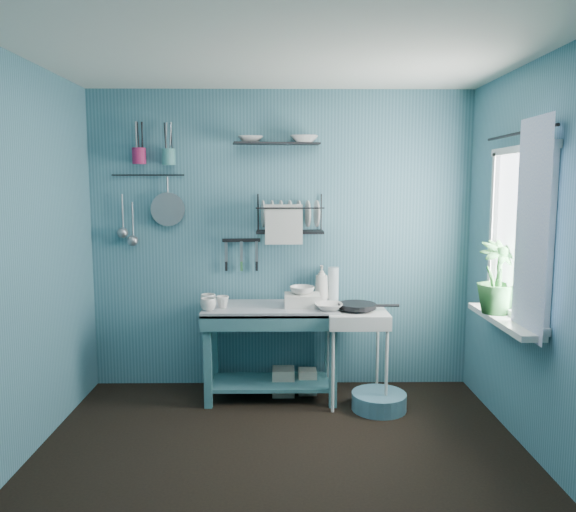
{
  "coord_description": "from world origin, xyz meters",
  "views": [
    {
      "loc": [
        -0.0,
        -3.23,
        1.72
      ],
      "look_at": [
        0.05,
        0.85,
        1.2
      ],
      "focal_mm": 35.0,
      "sensor_mm": 36.0,
      "label": 1
    }
  ],
  "objects_px": {
    "storage_tin_small": "(307,381)",
    "water_bottle": "(333,284)",
    "mug_mid": "(222,302)",
    "utensil_cup_teal": "(169,157)",
    "mug_right": "(208,300)",
    "hotplate_stand": "(356,356)",
    "floor_basin": "(379,401)",
    "colander": "(168,209)",
    "frying_pan": "(357,306)",
    "utensil_cup_magenta": "(139,156)",
    "work_counter": "(271,352)",
    "dish_rack": "(290,214)",
    "storage_tin_large": "(283,381)",
    "soap_bottle": "(322,283)",
    "potted_plant": "(497,277)",
    "mug_left": "(208,304)",
    "wash_tub": "(302,300)"
  },
  "relations": [
    {
      "from": "storage_tin_small",
      "to": "water_bottle",
      "type": "bearing_deg",
      "value": 32.47
    },
    {
      "from": "mug_mid",
      "to": "storage_tin_small",
      "type": "height_order",
      "value": "mug_mid"
    },
    {
      "from": "water_bottle",
      "to": "utensil_cup_teal",
      "type": "bearing_deg",
      "value": 178.88
    },
    {
      "from": "mug_right",
      "to": "hotplate_stand",
      "type": "height_order",
      "value": "mug_right"
    },
    {
      "from": "storage_tin_small",
      "to": "floor_basin",
      "type": "relative_size",
      "value": 0.48
    },
    {
      "from": "mug_mid",
      "to": "colander",
      "type": "xyz_separation_m",
      "value": [
        -0.48,
        0.34,
        0.71
      ]
    },
    {
      "from": "frying_pan",
      "to": "utensil_cup_magenta",
      "type": "distance_m",
      "value": 2.14
    },
    {
      "from": "mug_right",
      "to": "floor_basin",
      "type": "relative_size",
      "value": 0.29
    },
    {
      "from": "mug_right",
      "to": "frying_pan",
      "type": "relative_size",
      "value": 0.41
    },
    {
      "from": "work_counter",
      "to": "dish_rack",
      "type": "xyz_separation_m",
      "value": [
        0.16,
        0.2,
        1.11
      ]
    },
    {
      "from": "mug_right",
      "to": "colander",
      "type": "height_order",
      "value": "colander"
    },
    {
      "from": "water_bottle",
      "to": "frying_pan",
      "type": "bearing_deg",
      "value": -65.14
    },
    {
      "from": "utensil_cup_teal",
      "to": "storage_tin_small",
      "type": "xyz_separation_m",
      "value": [
        1.14,
        -0.17,
        -1.85
      ]
    },
    {
      "from": "storage_tin_large",
      "to": "storage_tin_small",
      "type": "bearing_deg",
      "value": 8.53
    },
    {
      "from": "utensil_cup_teal",
      "to": "storage_tin_small",
      "type": "height_order",
      "value": "utensil_cup_teal"
    },
    {
      "from": "storage_tin_large",
      "to": "mug_right",
      "type": "bearing_deg",
      "value": -175.24
    },
    {
      "from": "work_counter",
      "to": "colander",
      "type": "distance_m",
      "value": 1.45
    },
    {
      "from": "hotplate_stand",
      "to": "storage_tin_small",
      "type": "xyz_separation_m",
      "value": [
        -0.38,
        0.2,
        -0.27
      ]
    },
    {
      "from": "hotplate_stand",
      "to": "floor_basin",
      "type": "xyz_separation_m",
      "value": [
        0.16,
        -0.16,
        -0.31
      ]
    },
    {
      "from": "work_counter",
      "to": "colander",
      "type": "relative_size",
      "value": 3.81
    },
    {
      "from": "soap_bottle",
      "to": "floor_basin",
      "type": "xyz_separation_m",
      "value": [
        0.41,
        -0.47,
        -0.84
      ]
    },
    {
      "from": "storage_tin_small",
      "to": "floor_basin",
      "type": "distance_m",
      "value": 0.64
    },
    {
      "from": "mug_mid",
      "to": "hotplate_stand",
      "type": "xyz_separation_m",
      "value": [
        1.06,
        -0.06,
        -0.43
      ]
    },
    {
      "from": "work_counter",
      "to": "mug_right",
      "type": "distance_m",
      "value": 0.66
    },
    {
      "from": "colander",
      "to": "storage_tin_large",
      "type": "relative_size",
      "value": 1.27
    },
    {
      "from": "storage_tin_small",
      "to": "frying_pan",
      "type": "bearing_deg",
      "value": -27.51
    },
    {
      "from": "work_counter",
      "to": "potted_plant",
      "type": "distance_m",
      "value": 1.83
    },
    {
      "from": "colander",
      "to": "potted_plant",
      "type": "height_order",
      "value": "colander"
    },
    {
      "from": "mug_left",
      "to": "dish_rack",
      "type": "relative_size",
      "value": 0.22
    },
    {
      "from": "utensil_cup_teal",
      "to": "potted_plant",
      "type": "distance_m",
      "value": 2.7
    },
    {
      "from": "wash_tub",
      "to": "storage_tin_large",
      "type": "height_order",
      "value": "wash_tub"
    },
    {
      "from": "wash_tub",
      "to": "floor_basin",
      "type": "bearing_deg",
      "value": -23.46
    },
    {
      "from": "mug_mid",
      "to": "floor_basin",
      "type": "relative_size",
      "value": 0.24
    },
    {
      "from": "mug_mid",
      "to": "colander",
      "type": "bearing_deg",
      "value": 144.88
    },
    {
      "from": "potted_plant",
      "to": "storage_tin_large",
      "type": "relative_size",
      "value": 2.3
    },
    {
      "from": "mug_right",
      "to": "soap_bottle",
      "type": "bearing_deg",
      "value": 12.26
    },
    {
      "from": "frying_pan",
      "to": "storage_tin_small",
      "type": "height_order",
      "value": "frying_pan"
    },
    {
      "from": "utensil_cup_teal",
      "to": "floor_basin",
      "type": "bearing_deg",
      "value": -17.3
    },
    {
      "from": "frying_pan",
      "to": "water_bottle",
      "type": "bearing_deg",
      "value": 114.86
    },
    {
      "from": "hotplate_stand",
      "to": "colander",
      "type": "bearing_deg",
      "value": 174.04
    },
    {
      "from": "mug_mid",
      "to": "dish_rack",
      "type": "distance_m",
      "value": 0.9
    },
    {
      "from": "work_counter",
      "to": "water_bottle",
      "type": "distance_m",
      "value": 0.77
    },
    {
      "from": "mug_mid",
      "to": "storage_tin_small",
      "type": "relative_size",
      "value": 0.5
    },
    {
      "from": "floor_basin",
      "to": "frying_pan",
      "type": "bearing_deg",
      "value": 135.14
    },
    {
      "from": "mug_right",
      "to": "colander",
      "type": "bearing_deg",
      "value": 142.36
    },
    {
      "from": "hotplate_stand",
      "to": "storage_tin_large",
      "type": "height_order",
      "value": "hotplate_stand"
    },
    {
      "from": "utensil_cup_teal",
      "to": "storage_tin_large",
      "type": "relative_size",
      "value": 0.59
    },
    {
      "from": "storage_tin_large",
      "to": "storage_tin_small",
      "type": "relative_size",
      "value": 1.1
    },
    {
      "from": "soap_bottle",
      "to": "floor_basin",
      "type": "height_order",
      "value": "soap_bottle"
    },
    {
      "from": "potted_plant",
      "to": "mug_right",
      "type": "bearing_deg",
      "value": 164.17
    }
  ]
}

